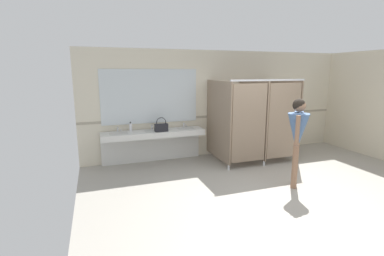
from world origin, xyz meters
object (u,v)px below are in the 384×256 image
(handbag, at_px, (161,127))
(soap_dispenser, at_px, (131,127))
(person_standing, at_px, (298,132))
(paper_cup, at_px, (156,130))

(handbag, xyz_separation_m, soap_dispenser, (-0.69, 0.30, -0.01))
(person_standing, distance_m, paper_cup, 3.16)
(soap_dispenser, bearing_deg, handbag, -23.31)
(paper_cup, bearing_deg, handbag, -10.27)
(handbag, bearing_deg, soap_dispenser, 156.69)
(person_standing, relative_size, handbag, 5.06)
(soap_dispenser, xyz_separation_m, paper_cup, (0.57, -0.27, -0.05))
(person_standing, xyz_separation_m, paper_cup, (-2.27, 2.19, -0.24))
(paper_cup, bearing_deg, soap_dispenser, 154.21)
(person_standing, bearing_deg, handbag, 134.75)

